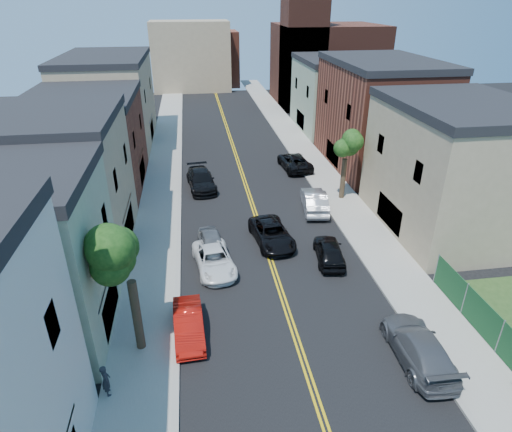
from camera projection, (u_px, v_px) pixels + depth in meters
name	position (u px, v px, depth m)	size (l,w,h in m)	color
sidewalk_left	(163.00, 168.00, 44.85)	(3.20, 100.00, 0.15)	gray
sidewalk_right	(311.00, 160.00, 46.93)	(3.20, 100.00, 0.15)	gray
curb_left	(180.00, 167.00, 45.08)	(0.30, 100.00, 0.15)	gray
curb_right	(296.00, 161.00, 46.70)	(0.30, 100.00, 0.15)	gray
bldg_left_palegrn	(6.00, 266.00, 21.00)	(9.00, 8.00, 8.50)	gray
bldg_left_tan_near	(54.00, 189.00, 28.82)	(9.00, 10.00, 9.00)	#998466
bldg_left_brick	(88.00, 145.00, 38.74)	(9.00, 12.00, 8.00)	brown
bldg_left_tan_far	(110.00, 103.00, 50.75)	(9.00, 16.00, 9.50)	#998466
bldg_right_tan	(453.00, 171.00, 31.62)	(9.00, 12.00, 9.00)	#998466
bldg_right_brick	(378.00, 117.00, 43.74)	(9.00, 14.00, 10.00)	brown
bldg_right_palegrn	(335.00, 96.00, 56.42)	(9.00, 12.00, 8.50)	gray
church	(321.00, 57.00, 68.65)	(16.20, 14.20, 22.60)	#4C2319
backdrop_left	(191.00, 56.00, 79.71)	(14.00, 8.00, 12.00)	#998466
backdrop_center	(212.00, 59.00, 84.21)	(10.00, 8.00, 10.00)	brown
tree_left_mid	(125.00, 235.00, 18.99)	(5.20, 5.20, 9.29)	#35291A
tree_right_far	(347.00, 135.00, 35.54)	(4.40, 4.40, 8.03)	#35291A
red_sedan	(189.00, 324.00, 22.53)	(1.49, 4.26, 1.40)	#B8130C
white_pickup	(214.00, 260.00, 28.05)	(2.28, 4.94, 1.37)	white
grey_car_left	(212.00, 243.00, 29.88)	(1.65, 4.10, 1.40)	#5B5E63
black_car_left	(201.00, 180.00, 39.89)	(2.29, 5.63, 1.63)	black
grey_car_right	(419.00, 347.00, 20.98)	(2.20, 5.40, 1.57)	#4E5055
black_car_right	(329.00, 251.00, 28.96)	(1.74, 4.32, 1.47)	black
silver_car_right	(314.00, 201.00, 35.77)	(1.80, 5.18, 1.71)	#B6B7BE
dark_car_right_far	(295.00, 162.00, 44.42)	(2.56, 5.55, 1.54)	black
black_suv_lane	(272.00, 234.00, 31.05)	(2.41, 5.22, 1.45)	black
pedestrian_left	(106.00, 380.00, 18.94)	(0.58, 0.38, 1.60)	#222429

